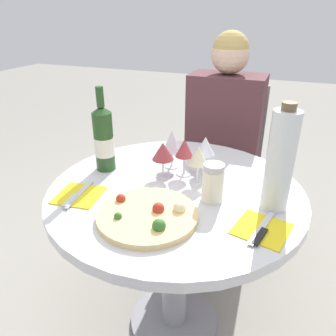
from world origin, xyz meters
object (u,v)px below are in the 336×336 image
dining_table (175,218)px  seated_diner (219,162)px  pizza_large (148,215)px  wine_bottle (104,139)px  tall_carafe (280,161)px  chair_behind_diner (224,165)px

dining_table → seated_diner: size_ratio=0.77×
pizza_large → wine_bottle: (-0.30, 0.26, 0.12)m
dining_table → tall_carafe: 0.46m
dining_table → wine_bottle: size_ratio=2.79×
seated_diner → pizza_large: size_ratio=3.80×
dining_table → wine_bottle: (-0.32, 0.04, 0.27)m
chair_behind_diner → tall_carafe: (0.32, -0.79, 0.42)m
chair_behind_diner → wine_bottle: wine_bottle is taller
wine_bottle → tall_carafe: bearing=-4.5°
tall_carafe → wine_bottle: bearing=175.5°
seated_diner → tall_carafe: size_ratio=3.43×
wine_bottle → tall_carafe: size_ratio=0.95×
dining_table → tall_carafe: size_ratio=2.65×
pizza_large → dining_table: bearing=86.8°
tall_carafe → dining_table: bearing=178.9°
pizza_large → tall_carafe: tall_carafe is taller
tall_carafe → seated_diner: bearing=116.6°
seated_diner → chair_behind_diner: bearing=-90.0°
chair_behind_diner → tall_carafe: 0.95m
dining_table → chair_behind_diner: size_ratio=1.02×
wine_bottle → pizza_large: bearing=-40.2°
pizza_large → seated_diner: bearing=87.7°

